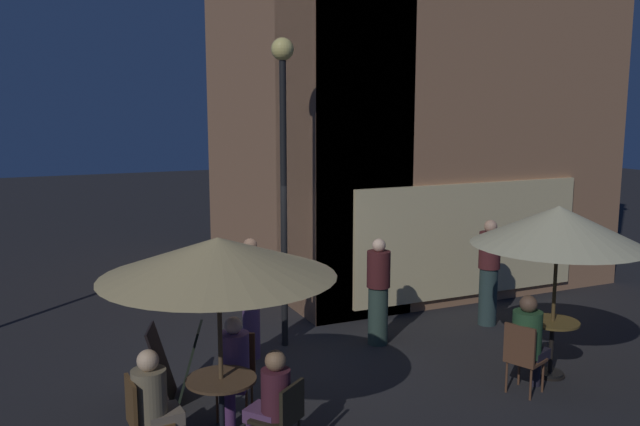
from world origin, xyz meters
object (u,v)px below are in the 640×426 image
at_px(cafe_table_1, 222,396).
at_px(patio_umbrella_1, 218,258).
at_px(street_lamp_near_corner, 283,135).
at_px(cafe_chair_0, 522,354).
at_px(patio_umbrella_0, 558,226).
at_px(cafe_chair_3, 283,414).
at_px(cafe_chair_2, 141,414).
at_px(patron_seated_0, 528,337).
at_px(patron_seated_3, 271,398).
at_px(patron_seated_2, 154,398).
at_px(patron_standing_6, 378,292).
at_px(patron_standing_4, 489,272).
at_px(patron_seated_1, 233,362).
at_px(cafe_table_0, 552,336).
at_px(cafe_chair_1, 236,366).
at_px(menu_sandwich_board, 176,363).
at_px(patron_standing_5, 251,297).

height_order(cafe_table_1, patio_umbrella_1, patio_umbrella_1).
relative_size(street_lamp_near_corner, cafe_chair_0, 4.93).
relative_size(patio_umbrella_0, cafe_chair_3, 2.69).
relative_size(cafe_chair_0, cafe_chair_2, 1.00).
height_order(patron_seated_0, patron_seated_3, patron_seated_0).
bearing_deg(patron_seated_3, patron_seated_0, -123.48).
relative_size(patio_umbrella_1, patron_seated_2, 2.03).
relative_size(cafe_chair_0, patron_seated_0, 0.73).
xyz_separation_m(cafe_chair_3, patron_standing_6, (2.62, 2.70, 0.29)).
height_order(patio_umbrella_0, patron_seated_3, patio_umbrella_0).
xyz_separation_m(patio_umbrella_1, cafe_chair_0, (3.87, -0.31, -1.55)).
bearing_deg(cafe_chair_3, patron_standing_4, -97.39).
bearing_deg(patio_umbrella_1, cafe_chair_3, -52.61).
bearing_deg(patron_seated_1, cafe_table_0, 110.94).
xyz_separation_m(street_lamp_near_corner, patio_umbrella_0, (2.90, -2.62, -1.15)).
bearing_deg(cafe_table_0, cafe_chair_1, 170.83).
height_order(menu_sandwich_board, patron_standing_6, patron_standing_6).
distance_m(street_lamp_near_corner, cafe_chair_1, 3.56).
relative_size(cafe_table_1, patron_seated_0, 0.60).
relative_size(cafe_chair_2, cafe_chair_3, 1.07).
height_order(cafe_table_0, patio_umbrella_0, patio_umbrella_0).
bearing_deg(patron_seated_3, patron_standing_4, -98.90).
relative_size(menu_sandwich_board, patron_seated_2, 0.76).
xyz_separation_m(cafe_table_1, patron_seated_2, (-0.72, -0.04, 0.13)).
distance_m(cafe_chair_0, patron_standing_6, 2.53).
height_order(cafe_chair_2, patron_seated_0, patron_seated_0).
xyz_separation_m(patron_seated_2, patron_standing_4, (5.98, 2.18, 0.21)).
bearing_deg(patron_seated_3, menu_sandwich_board, -19.85).
distance_m(street_lamp_near_corner, patron_standing_5, 2.43).
bearing_deg(cafe_chair_0, patio_umbrella_1, 153.71).
bearing_deg(patio_umbrella_1, cafe_table_0, -0.02).
xyz_separation_m(menu_sandwich_board, cafe_chair_0, (4.08, -1.69, 0.07)).
distance_m(cafe_chair_0, patron_seated_3, 3.49).
xyz_separation_m(cafe_chair_1, patron_seated_0, (3.63, -0.95, 0.15)).
relative_size(cafe_table_0, patron_seated_1, 0.63).
height_order(patron_seated_1, patron_seated_2, patron_seated_1).
xyz_separation_m(patron_seated_0, patron_standing_6, (-0.91, 2.34, 0.10)).
bearing_deg(patron_seated_0, patron_standing_5, 116.59).
height_order(cafe_table_1, patron_standing_6, patron_standing_6).
distance_m(cafe_table_0, patron_standing_4, 2.25).
bearing_deg(cafe_chair_2, cafe_chair_1, 27.47).
height_order(menu_sandwich_board, cafe_chair_2, menu_sandwich_board).
distance_m(menu_sandwich_board, patron_seated_1, 0.99).
height_order(patron_seated_0, patron_seated_1, patron_seated_0).
bearing_deg(cafe_table_1, cafe_chair_2, -176.53).
bearing_deg(street_lamp_near_corner, patio_umbrella_1, -123.69).
height_order(cafe_table_0, patio_umbrella_1, patio_umbrella_1).
xyz_separation_m(cafe_table_1, patron_standing_4, (5.25, 2.14, 0.33)).
distance_m(patron_seated_3, patron_standing_6, 3.74).
distance_m(menu_sandwich_board, cafe_chair_3, 2.11).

